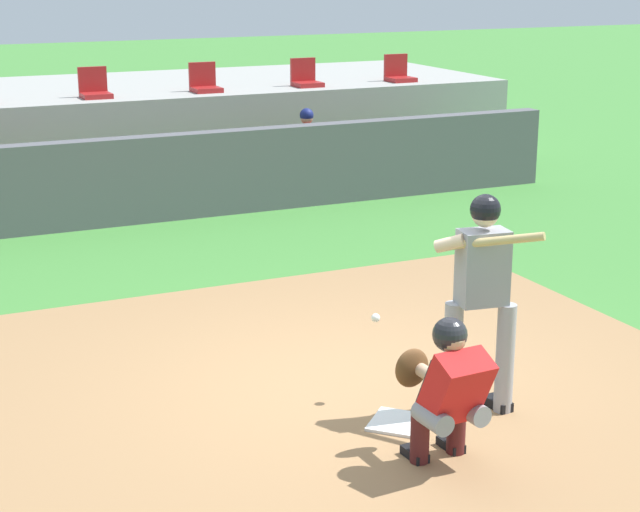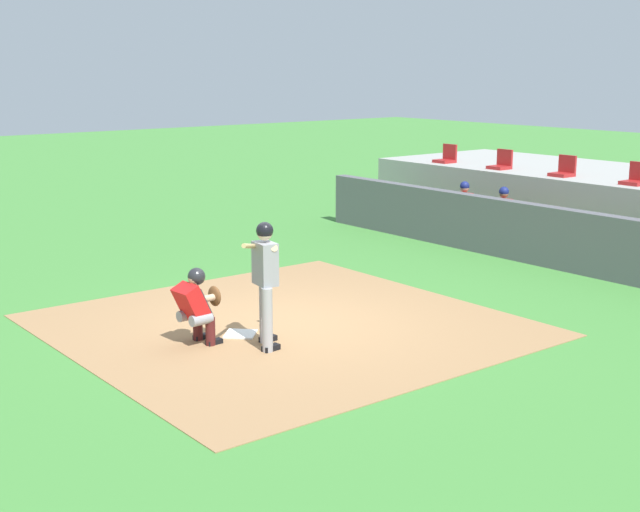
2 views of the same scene
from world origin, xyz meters
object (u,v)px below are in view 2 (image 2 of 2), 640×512
(home_plate, at_px, (240,334))
(stadium_seat_3, at_px, (636,178))
(dugout_player_0, at_px, (460,209))
(stadium_seat_2, at_px, (564,170))
(catcher_crouched, at_px, (198,303))
(stadium_seat_0, at_px, (447,157))
(dugout_player_1, at_px, (499,215))
(batter_at_plate, at_px, (265,276))
(stadium_seat_1, at_px, (501,163))

(home_plate, distance_m, stadium_seat_3, 10.29)
(dugout_player_0, bearing_deg, stadium_seat_3, 32.69)
(dugout_player_0, distance_m, stadium_seat_2, 2.57)
(catcher_crouched, relative_size, stadium_seat_0, 3.35)
(home_plate, relative_size, dugout_player_1, 0.34)
(stadium_seat_3, bearing_deg, batter_at_plate, -86.13)
(batter_at_plate, height_order, stadium_seat_1, stadium_seat_1)
(home_plate, relative_size, dugout_player_0, 0.34)
(home_plate, height_order, dugout_player_0, dugout_player_0)
(stadium_seat_3, bearing_deg, home_plate, -90.00)
(catcher_crouched, relative_size, stadium_seat_1, 3.35)
(stadium_seat_0, bearing_deg, home_plate, -61.31)
(batter_at_plate, height_order, stadium_seat_0, stadium_seat_0)
(catcher_crouched, distance_m, stadium_seat_3, 10.92)
(stadium_seat_0, height_order, stadium_seat_3, same)
(home_plate, bearing_deg, catcher_crouched, -91.52)
(stadium_seat_3, bearing_deg, stadium_seat_1, 180.00)
(dugout_player_0, bearing_deg, catcher_crouched, -70.38)
(dugout_player_1, xyz_separation_m, stadium_seat_2, (0.15, 2.03, 0.86))
(dugout_player_0, bearing_deg, dugout_player_1, 0.00)
(catcher_crouched, bearing_deg, batter_at_plate, 43.70)
(dugout_player_1, xyz_separation_m, stadium_seat_0, (-3.56, 2.03, 0.86))
(stadium_seat_2, xyz_separation_m, stadium_seat_3, (1.86, 0.00, 0.00))
(batter_at_plate, xyz_separation_m, dugout_player_1, (-2.70, 8.16, -0.36))
(dugout_player_1, distance_m, stadium_seat_2, 2.21)
(dugout_player_0, relative_size, dugout_player_1, 1.00)
(dugout_player_0, xyz_separation_m, stadium_seat_1, (-0.54, 2.03, 0.86))
(dugout_player_0, height_order, stadium_seat_3, stadium_seat_3)
(catcher_crouched, bearing_deg, stadium_seat_0, 117.04)
(dugout_player_1, height_order, stadium_seat_0, stadium_seat_0)
(dugout_player_0, xyz_separation_m, stadium_seat_3, (3.17, 2.03, 0.86))
(stadium_seat_1, bearing_deg, stadium_seat_2, 0.00)
(stadium_seat_0, relative_size, stadium_seat_1, 1.00)
(home_plate, height_order, batter_at_plate, batter_at_plate)
(batter_at_plate, bearing_deg, catcher_crouched, -136.30)
(dugout_player_1, relative_size, stadium_seat_0, 2.71)
(catcher_crouched, height_order, dugout_player_1, dugout_player_1)
(batter_at_plate, bearing_deg, stadium_seat_0, 121.55)
(stadium_seat_0, xyz_separation_m, stadium_seat_2, (3.71, 0.00, 0.00))
(stadium_seat_1, bearing_deg, dugout_player_0, -75.04)
(catcher_crouched, distance_m, stadium_seat_0, 12.25)
(dugout_player_1, xyz_separation_m, stadium_seat_1, (-1.70, 2.03, 0.86))
(catcher_crouched, bearing_deg, stadium_seat_3, 89.90)
(home_plate, distance_m, batter_at_plate, 1.23)
(home_plate, xyz_separation_m, catcher_crouched, (-0.02, -0.70, 0.58))
(dugout_player_1, bearing_deg, home_plate, -76.13)
(batter_at_plate, height_order, stadium_seat_3, stadium_seat_3)
(dugout_player_1, bearing_deg, stadium_seat_0, 150.25)
(catcher_crouched, bearing_deg, home_plate, 88.48)
(stadium_seat_2, bearing_deg, stadium_seat_0, 180.00)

